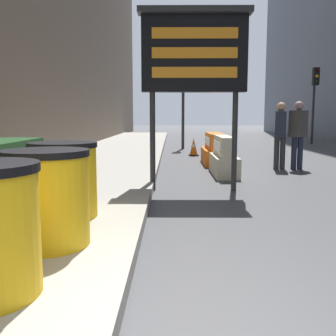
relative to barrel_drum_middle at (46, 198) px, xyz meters
name	(u,v)px	position (x,y,z in m)	size (l,w,h in m)	color
barrel_drum_middle	(46,198)	(0.00, 0.00, 0.00)	(0.81, 0.81, 0.89)	yellow
barrel_drum_back	(64,180)	(-0.13, 1.05, 0.00)	(0.81, 0.81, 0.89)	yellow
message_board	(194,54)	(1.56, 3.62, 1.84)	(1.99, 0.36, 3.23)	#28282B
jersey_barrier_cream	(224,158)	(2.39, 5.59, -0.21)	(0.53, 1.68, 0.91)	beige
jersey_barrier_orange_near	(214,151)	(2.39, 7.66, -0.22)	(0.64, 1.76, 0.89)	orange
traffic_cone_near	(194,147)	(1.93, 10.11, -0.31)	(0.34, 0.34, 0.61)	black
traffic_light_near_curb	(183,87)	(1.65, 13.02, 1.96)	(0.28, 0.44, 3.53)	#2D2D30
traffic_light_far_side	(315,89)	(8.16, 16.00, 2.09)	(0.28, 0.45, 3.71)	#2D2D30
pedestrian_worker	(280,130)	(3.96, 6.58, 0.40)	(0.38, 0.51, 1.72)	#333338
pedestrian_passerby	(298,129)	(4.40, 6.58, 0.42)	(0.53, 0.50, 1.75)	#23283D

